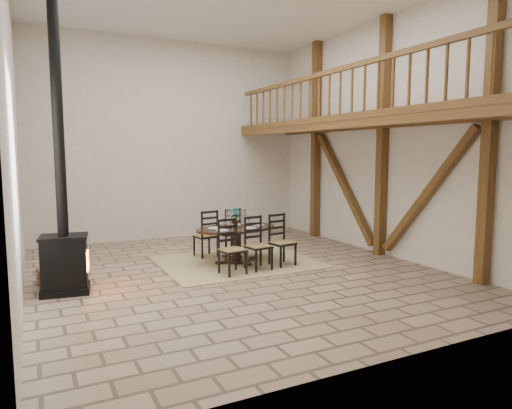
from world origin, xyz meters
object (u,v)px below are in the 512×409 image
wood_stove (63,223)px  log_stack (51,274)px  log_basket (56,278)px  dining_table (239,244)px

wood_stove → log_stack: wood_stove is taller
wood_stove → log_stack: bearing=113.7°
wood_stove → log_basket: wood_stove is taller
wood_stove → log_basket: 0.99m
log_stack → log_basket: bearing=-80.8°
dining_table → log_basket: 3.37m
dining_table → log_stack: bearing=169.1°
wood_stove → log_stack: 1.19m
wood_stove → log_basket: size_ratio=9.82×
log_basket → log_stack: bearing=99.2°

